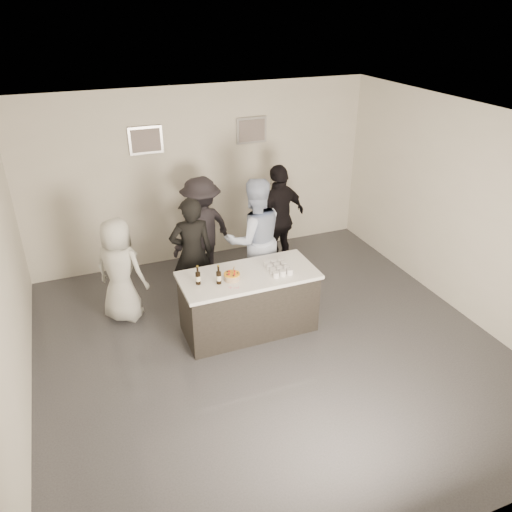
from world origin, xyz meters
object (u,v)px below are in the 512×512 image
at_px(person_main_black, 192,254).
at_px(beer_bottle_b, 219,275).
at_px(cake, 232,277).
at_px(person_guest_left, 120,271).
at_px(bar_counter, 249,302).
at_px(person_main_blue, 254,239).
at_px(beer_bottle_a, 198,275).
at_px(person_guest_back, 202,229).
at_px(person_guest_right, 279,219).

bearing_deg(person_main_black, beer_bottle_b, 100.46).
bearing_deg(cake, person_guest_left, 142.60).
bearing_deg(bar_counter, person_main_blue, 63.47).
bearing_deg(bar_counter, beer_bottle_a, -179.21).
xyz_separation_m(beer_bottle_a, beer_bottle_b, (0.25, -0.09, 0.00)).
xyz_separation_m(beer_bottle_a, person_main_black, (0.16, 0.91, -0.16)).
height_order(cake, person_guest_back, person_guest_back).
height_order(beer_bottle_a, person_guest_back, person_guest_back).
bearing_deg(beer_bottle_a, person_guest_right, 39.75).
xyz_separation_m(cake, person_main_blue, (0.68, 0.91, 0.03)).
bearing_deg(person_guest_back, cake, 61.47).
distance_m(bar_counter, cake, 0.55).
relative_size(beer_bottle_b, person_main_black, 0.15).
xyz_separation_m(person_main_blue, person_guest_back, (-0.58, 0.85, -0.09)).
distance_m(person_main_black, person_main_blue, 0.97).
bearing_deg(person_main_blue, beer_bottle_b, 48.21).
distance_m(beer_bottle_a, person_guest_right, 2.38).
relative_size(person_guest_left, person_guest_back, 0.90).
height_order(bar_counter, person_guest_left, person_guest_left).
bearing_deg(person_guest_left, beer_bottle_b, 176.01).
relative_size(beer_bottle_b, person_guest_back, 0.15).
bearing_deg(person_main_blue, person_guest_back, -55.00).
xyz_separation_m(bar_counter, person_guest_right, (1.13, 1.51, 0.48)).
relative_size(cake, beer_bottle_a, 0.84).
height_order(beer_bottle_a, person_guest_right, person_guest_right).
distance_m(bar_counter, person_guest_left, 1.88).
xyz_separation_m(cake, person_guest_right, (1.38, 1.57, -0.01)).
height_order(bar_counter, person_guest_right, person_guest_right).
height_order(person_main_black, person_guest_back, person_main_black).
relative_size(person_main_black, person_guest_right, 0.94).
relative_size(bar_counter, beer_bottle_a, 7.15).
xyz_separation_m(bar_counter, beer_bottle_b, (-0.45, -0.10, 0.58)).
bearing_deg(person_guest_left, person_main_blue, -144.12).
bearing_deg(person_guest_back, beer_bottle_a, 47.08).
height_order(beer_bottle_b, person_guest_back, person_guest_back).
bearing_deg(beer_bottle_b, cake, 10.61).
bearing_deg(person_guest_back, bar_counter, 69.89).
xyz_separation_m(person_main_blue, person_guest_right, (0.70, 0.66, -0.03)).
relative_size(beer_bottle_a, person_main_blue, 0.13).
bearing_deg(bar_counter, beer_bottle_b, -167.95).
xyz_separation_m(person_main_black, person_guest_back, (0.39, 0.81, -0.00)).
xyz_separation_m(bar_counter, person_main_blue, (0.43, 0.85, 0.51)).
bearing_deg(beer_bottle_a, bar_counter, 0.79).
distance_m(beer_bottle_b, person_main_blue, 1.29).
relative_size(cake, person_guest_back, 0.12).
bearing_deg(beer_bottle_b, person_guest_back, 80.75).
distance_m(cake, person_guest_back, 1.77).
bearing_deg(beer_bottle_b, person_main_blue, 47.37).
bearing_deg(person_main_black, person_guest_left, 2.08).
bearing_deg(person_main_black, person_guest_right, -154.71).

